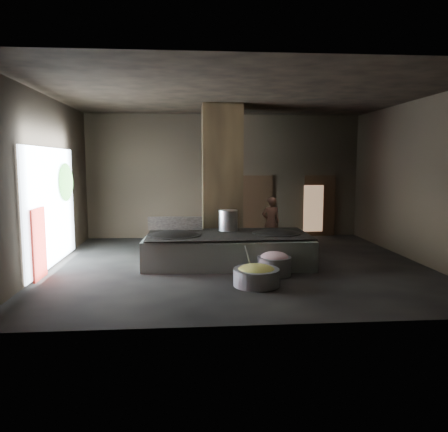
{
  "coord_description": "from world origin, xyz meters",
  "views": [
    {
      "loc": [
        -1.33,
        -11.6,
        2.76
      ],
      "look_at": [
        -0.33,
        0.68,
        1.25
      ],
      "focal_mm": 35.0,
      "sensor_mm": 36.0,
      "label": 1
    }
  ],
  "objects": [
    {
      "name": "doorway_far_glow",
      "position": [
        3.34,
        4.35,
        1.05
      ],
      "size": [
        0.74,
        0.04,
        1.75
      ],
      "primitive_type": "cube",
      "color": "#8C6647",
      "rests_on": "ground"
    },
    {
      "name": "ceiling",
      "position": [
        0.0,
        0.0,
        4.55
      ],
      "size": [
        10.0,
        9.0,
        0.1
      ],
      "primitive_type": "cube",
      "color": "black",
      "rests_on": "back_wall"
    },
    {
      "name": "veg_basin",
      "position": [
        0.18,
        -2.08,
        0.19
      ],
      "size": [
        1.22,
        1.22,
        0.38
      ],
      "primitive_type": "cylinder",
      "rotation": [
        0.0,
        0.0,
        -0.19
      ],
      "color": "gray",
      "rests_on": "ground"
    },
    {
      "name": "wok_left_rim",
      "position": [
        -1.72,
        0.04,
        0.82
      ],
      "size": [
        1.44,
        1.44,
        0.05
      ],
      "primitive_type": "cylinder",
      "color": "black",
      "rests_on": "hearth_platform"
    },
    {
      "name": "stock_pot",
      "position": [
        -0.22,
        0.64,
        1.13
      ],
      "size": [
        0.54,
        0.54,
        0.58
      ],
      "primitive_type": "cylinder",
      "color": "silver",
      "rests_on": "hearth_platform"
    },
    {
      "name": "wok_left",
      "position": [
        -1.72,
        0.04,
        0.75
      ],
      "size": [
        1.41,
        1.41,
        0.39
      ],
      "primitive_type": "ellipsoid",
      "color": "black",
      "rests_on": "hearth_platform"
    },
    {
      "name": "meat_basin",
      "position": [
        0.76,
        -1.2,
        0.23
      ],
      "size": [
        0.86,
        0.86,
        0.46
      ],
      "primitive_type": "cylinder",
      "rotation": [
        0.0,
        0.0,
        0.03
      ],
      "color": "gray",
      "rests_on": "ground"
    },
    {
      "name": "pillar",
      "position": [
        -0.3,
        1.9,
        2.25
      ],
      "size": [
        1.2,
        1.2,
        4.5
      ],
      "primitive_type": "cube",
      "color": "black",
      "rests_on": "ground"
    },
    {
      "name": "cook",
      "position": [
        1.36,
        2.4,
        0.82
      ],
      "size": [
        0.63,
        0.44,
        1.65
      ],
      "primitive_type": "imported",
      "rotation": [
        0.0,
        0.0,
        3.23
      ],
      "color": "#8C5A47",
      "rests_on": "ground"
    },
    {
      "name": "wok_right_rim",
      "position": [
        1.08,
        0.14,
        0.82
      ],
      "size": [
        1.34,
        1.34,
        0.05
      ],
      "primitive_type": "cylinder",
      "color": "black",
      "rests_on": "hearth_platform"
    },
    {
      "name": "front_wall",
      "position": [
        0.0,
        -4.55,
        2.25
      ],
      "size": [
        10.0,
        0.1,
        4.5
      ],
      "primitive_type": "cube",
      "color": "black",
      "rests_on": "ground"
    },
    {
      "name": "doorway_near_glow",
      "position": [
        1.31,
        4.61,
        1.05
      ],
      "size": [
        0.77,
        0.04,
        1.82
      ],
      "primitive_type": "cube",
      "color": "#8C6647",
      "rests_on": "ground"
    },
    {
      "name": "doorway_near",
      "position": [
        1.2,
        4.45,
        1.1
      ],
      "size": [
        1.18,
        0.08,
        2.38
      ],
      "primitive_type": "cube",
      "color": "black",
      "rests_on": "ground"
    },
    {
      "name": "ladle",
      "position": [
        0.03,
        -1.93,
        0.55
      ],
      "size": [
        0.27,
        0.35,
        0.74
      ],
      "primitive_type": "cylinder",
      "rotation": [
        0.49,
        0.0,
        -0.62
      ],
      "color": "silver",
      "rests_on": "veg_basin"
    },
    {
      "name": "wok_right",
      "position": [
        1.08,
        0.14,
        0.75
      ],
      "size": [
        1.31,
        1.31,
        0.37
      ],
      "primitive_type": "ellipsoid",
      "color": "black",
      "rests_on": "hearth_platform"
    },
    {
      "name": "hearth_platform",
      "position": [
        -0.27,
        0.09,
        0.39
      ],
      "size": [
        4.58,
        2.39,
        0.78
      ],
      "primitive_type": "cube",
      "rotation": [
        0.0,
        0.0,
        -0.06
      ],
      "color": "#ACBFB0",
      "rests_on": "ground"
    },
    {
      "name": "splash_guard",
      "position": [
        -1.72,
        0.84,
        1.03
      ],
      "size": [
        1.55,
        0.15,
        0.39
      ],
      "primitive_type": "cube",
      "rotation": [
        0.0,
        0.0,
        -0.06
      ],
      "color": "black",
      "rests_on": "hearth_platform"
    },
    {
      "name": "platform_cap",
      "position": [
        -0.27,
        0.09,
        0.82
      ],
      "size": [
        4.37,
        2.1,
        0.03
      ],
      "primitive_type": "cube",
      "color": "black",
      "rests_on": "hearth_platform"
    },
    {
      "name": "doorway_far",
      "position": [
        3.6,
        4.45,
        1.1
      ],
      "size": [
        1.18,
        0.08,
        2.38
      ],
      "primitive_type": "cube",
      "color": "black",
      "rests_on": "ground"
    },
    {
      "name": "veg_fill",
      "position": [
        0.18,
        -2.08,
        0.35
      ],
      "size": [
        0.86,
        0.86,
        0.26
      ],
      "primitive_type": "ellipsoid",
      "color": "#83A952",
      "rests_on": "veg_basin"
    },
    {
      "name": "pavilion_sliver",
      "position": [
        -4.88,
        -1.1,
        0.85
      ],
      "size": [
        0.05,
        0.9,
        1.7
      ],
      "primitive_type": "cube",
      "color": "maroon",
      "rests_on": "ground"
    },
    {
      "name": "back_wall",
      "position": [
        0.0,
        4.55,
        2.25
      ],
      "size": [
        10.0,
        0.1,
        4.5
      ],
      "primitive_type": "cube",
      "color": "black",
      "rests_on": "ground"
    },
    {
      "name": "right_wall",
      "position": [
        5.05,
        0.0,
        2.25
      ],
      "size": [
        0.1,
        9.0,
        4.5
      ],
      "primitive_type": "cube",
      "color": "black",
      "rests_on": "ground"
    },
    {
      "name": "meat_fill",
      "position": [
        0.76,
        -1.2,
        0.45
      ],
      "size": [
        0.69,
        0.69,
        0.26
      ],
      "primitive_type": "ellipsoid",
      "color": "#BA6F81",
      "rests_on": "meat_basin"
    },
    {
      "name": "left_opening",
      "position": [
        -4.95,
        0.2,
        1.6
      ],
      "size": [
        0.04,
        4.2,
        3.1
      ],
      "primitive_type": "cube",
      "color": "white",
      "rests_on": "ground"
    },
    {
      "name": "left_wall",
      "position": [
        -5.05,
        0.0,
        2.25
      ],
      "size": [
        0.1,
        9.0,
        4.5
      ],
      "primitive_type": "cube",
      "color": "black",
      "rests_on": "ground"
    },
    {
      "name": "floor",
      "position": [
        0.0,
        0.0,
        -0.05
      ],
      "size": [
        10.0,
        9.0,
        0.1
      ],
      "primitive_type": "cube",
      "color": "black",
      "rests_on": "ground"
    },
    {
      "name": "tree_silhouette",
      "position": [
        -4.85,
        1.3,
        2.2
      ],
      "size": [
        0.28,
        1.1,
        1.1
      ],
      "primitive_type": "ellipsoid",
      "color": "#194714",
      "rests_on": "left_opening"
    }
  ]
}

